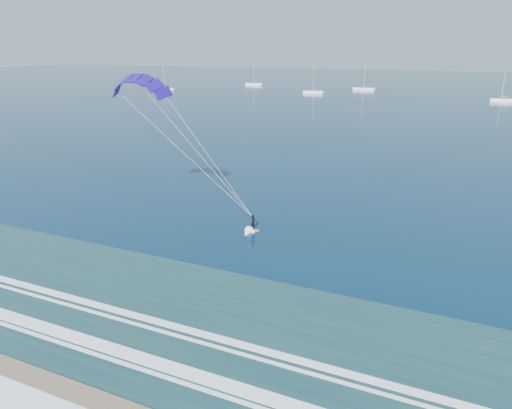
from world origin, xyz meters
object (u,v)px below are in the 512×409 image
Objects in this scene: kitesurfer_rig at (191,145)px; sailboat_3 at (501,100)px; sailboat_0 at (165,89)px; sailboat_2 at (364,89)px; sailboat_8 at (254,84)px; sailboat_1 at (313,92)px.

kitesurfer_rig reaches higher than sailboat_3.
sailboat_0 is 1.02× the size of sailboat_2.
sailboat_8 is (-80.12, 196.80, -8.79)m from kitesurfer_rig.
sailboat_2 is 62.44m from sailboat_8.
sailboat_3 is at bearing 4.23° from sailboat_0.
kitesurfer_rig is at bearing -77.73° from sailboat_1.
sailboat_2 is at bearing -5.72° from sailboat_8.
kitesurfer_rig is 1.40× the size of sailboat_2.
kitesurfer_rig is 167.90m from sailboat_1.
sailboat_3 is 0.75× the size of sailboat_8.
sailboat_8 is (-44.48, 32.97, 0.02)m from sailboat_1.
kitesurfer_rig is 165.29m from sailboat_3.
sailboat_3 is at bearing -16.95° from sailboat_8.
sailboat_8 reaches higher than sailboat_3.
sailboat_3 is (147.52, 10.91, -0.02)m from sailboat_0.
sailboat_1 is at bearing 177.06° from sailboat_3.
sailboat_3 is at bearing -27.51° from sailboat_2.
sailboat_0 is 97.89m from sailboat_2.
kitesurfer_rig reaches higher than sailboat_8.
sailboat_0 is at bearing -154.86° from sailboat_2.
sailboat_3 is (76.54, -3.93, -0.01)m from sailboat_1.
sailboat_8 is (-62.13, 6.22, 0.02)m from sailboat_2.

